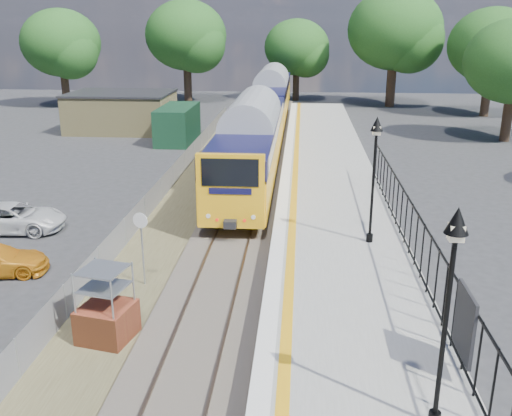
# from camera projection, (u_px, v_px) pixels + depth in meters

# --- Properties ---
(ground) EXTENTS (120.00, 120.00, 0.00)m
(ground) POSITION_uv_depth(u_px,v_px,m) (199.00, 345.00, 15.93)
(ground) COLOR #2D2D30
(ground) RESTS_ON ground
(track_bed) EXTENTS (5.90, 80.00, 0.29)m
(track_bed) POSITION_uv_depth(u_px,v_px,m) (227.00, 224.00, 25.09)
(track_bed) COLOR #473F38
(track_bed) RESTS_ON ground
(platform) EXTENTS (5.00, 70.00, 0.90)m
(platform) POSITION_uv_depth(u_px,v_px,m) (336.00, 233.00, 23.05)
(platform) COLOR gray
(platform) RESTS_ON ground
(platform_edge) EXTENTS (0.90, 70.00, 0.01)m
(platform_edge) POSITION_uv_depth(u_px,v_px,m) (285.00, 221.00, 23.06)
(platform_edge) COLOR silver
(platform_edge) RESTS_ON platform
(victorian_lamp_south) EXTENTS (0.44, 0.44, 4.60)m
(victorian_lamp_south) POSITION_uv_depth(u_px,v_px,m) (452.00, 269.00, 10.38)
(victorian_lamp_south) COLOR black
(victorian_lamp_south) RESTS_ON platform
(victorian_lamp_north) EXTENTS (0.44, 0.44, 4.60)m
(victorian_lamp_north) POSITION_uv_depth(u_px,v_px,m) (375.00, 151.00, 19.87)
(victorian_lamp_north) COLOR black
(victorian_lamp_north) RESTS_ON platform
(palisade_fence) EXTENTS (0.12, 26.00, 2.00)m
(palisade_fence) POSITION_uv_depth(u_px,v_px,m) (427.00, 260.00, 16.98)
(palisade_fence) COLOR black
(palisade_fence) RESTS_ON platform
(wire_fence) EXTENTS (0.06, 52.00, 1.20)m
(wire_fence) POSITION_uv_depth(u_px,v_px,m) (156.00, 196.00, 27.42)
(wire_fence) COLOR #999EA3
(wire_fence) RESTS_ON ground
(outbuilding) EXTENTS (10.80, 10.10, 3.12)m
(outbuilding) POSITION_uv_depth(u_px,v_px,m) (132.00, 114.00, 45.83)
(outbuilding) COLOR tan
(outbuilding) RESTS_ON ground
(tree_line) EXTENTS (56.80, 43.80, 11.88)m
(tree_line) POSITION_uv_depth(u_px,v_px,m) (289.00, 43.00, 53.53)
(tree_line) COLOR #332319
(tree_line) RESTS_ON ground
(train) EXTENTS (2.82, 40.83, 3.51)m
(train) POSITION_uv_depth(u_px,v_px,m) (264.00, 111.00, 41.63)
(train) COLOR #EAA514
(train) RESTS_ON ground
(brick_plinth) EXTENTS (1.63, 1.63, 2.22)m
(brick_plinth) POSITION_uv_depth(u_px,v_px,m) (106.00, 306.00, 15.86)
(brick_plinth) COLOR brown
(brick_plinth) RESTS_ON ground
(speed_sign) EXTENTS (0.52, 0.16, 2.65)m
(speed_sign) POSITION_uv_depth(u_px,v_px,m) (141.00, 237.00, 18.91)
(speed_sign) COLOR #999EA3
(speed_sign) RESTS_ON ground
(car_white) EXTENTS (4.49, 2.29, 1.22)m
(car_white) POSITION_uv_depth(u_px,v_px,m) (13.00, 218.00, 24.36)
(car_white) COLOR silver
(car_white) RESTS_ON ground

